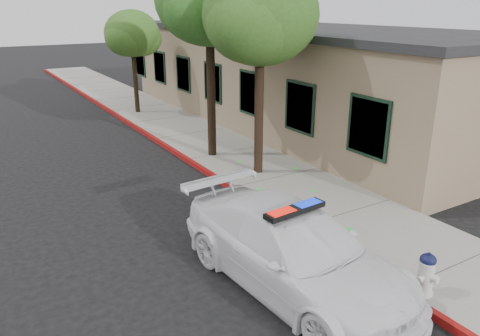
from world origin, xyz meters
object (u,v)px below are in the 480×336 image
police_car (293,250)px  fire_hydrant (426,274)px  clapboard_building (292,75)px  street_tree_near (261,20)px  street_tree_mid (209,4)px  street_tree_far (133,36)px

police_car → fire_hydrant: (1.75, -1.63, -0.21)m
clapboard_building → street_tree_near: (-5.30, -5.29, 2.58)m
street_tree_mid → street_tree_near: bearing=-80.6°
street_tree_near → street_tree_mid: size_ratio=0.92×
police_car → fire_hydrant: size_ratio=6.62×
clapboard_building → street_tree_mid: 7.06m
street_tree_mid → street_tree_far: bearing=89.1°
clapboard_building → street_tree_far: (-5.57, 4.96, 1.62)m
clapboard_building → street_tree_mid: size_ratio=3.16×
fire_hydrant → street_tree_near: street_tree_near is taller
street_tree_far → street_tree_near: bearing=-88.5°
police_car → street_tree_near: bearing=57.6°
clapboard_building → police_car: size_ratio=3.82×
clapboard_building → police_car: 13.46m
fire_hydrant → street_tree_mid: bearing=78.2°
street_tree_mid → street_tree_far: (0.13, 7.87, -1.39)m
police_car → street_tree_far: street_tree_far is taller
police_car → street_tree_far: (2.53, 15.63, 2.97)m
clapboard_building → street_tree_near: 7.92m
police_car → street_tree_near: street_tree_near is taller
clapboard_building → street_tree_mid: bearing=-152.9°
fire_hydrant → street_tree_far: 17.57m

